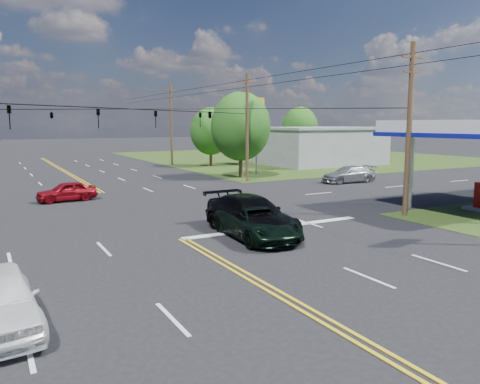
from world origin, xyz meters
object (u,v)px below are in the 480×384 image
tree_far_r (300,128)px  pickup_dkgreen (257,223)px  suv_black (251,215)px  retail_ne (321,147)px  tree_right_a (241,126)px  pole_right_far (171,123)px  pole_se (409,128)px  tree_right_b (211,131)px  pole_ne (247,126)px

tree_far_r → pickup_dkgreen: (-31.00, -39.55, -3.82)m
pickup_dkgreen → suv_black: suv_black is taller
tree_far_r → suv_black: (-30.73, -38.50, -3.66)m
retail_ne → tree_far_r: (4.00, 10.00, 2.34)m
tree_right_a → pole_right_far: bearing=93.6°
pole_se → tree_far_r: 44.30m
tree_right_b → pickup_dkgreen: 36.33m
tree_right_a → suv_black: 23.48m
pole_ne → pole_right_far: (0.00, 19.00, 0.25)m
pickup_dkgreen → retail_ne: bearing=51.8°
pole_right_far → tree_right_a: pole_right_far is taller
retail_ne → pole_se: 33.72m
pole_ne → suv_black: bearing=-119.1°
retail_ne → pole_se: (-17.00, -29.00, 2.72)m
tree_far_r → tree_right_b: bearing=-161.1°
pole_right_far → pole_ne: bearing=-90.0°
tree_right_a → pickup_dkgreen: (-11.00, -21.55, -4.15)m
pole_se → suv_black: bearing=177.1°
pole_se → pickup_dkgreen: 10.86m
pole_right_far → tree_right_a: bearing=-86.4°
tree_far_r → suv_black: 49.40m
pole_se → pole_right_far: 37.00m
retail_ne → tree_right_a: (-16.00, -8.00, 2.67)m
tree_right_a → suv_black: size_ratio=1.34×
pole_right_far → tree_right_a: size_ratio=1.22×
tree_right_a → tree_far_r: 26.91m
tree_far_r → pickup_dkgreen: bearing=-128.1°
pole_ne → retail_ne: bearing=32.9°
tree_right_a → tree_right_b: tree_right_a is taller
suv_black → tree_right_a: bearing=61.0°
tree_far_r → pickup_dkgreen: tree_far_r is taller
pole_right_far → tree_right_b: bearing=-48.8°
retail_ne → tree_right_b: bearing=163.5°
pole_right_far → tree_right_b: (3.50, -4.00, -0.95)m
retail_ne → pole_ne: pole_ne is taller
retail_ne → pole_right_far: bearing=154.8°
pole_right_far → pickup_dkgreen: (-10.00, -37.55, -4.44)m
retail_ne → pole_right_far: (-17.00, 8.00, 2.97)m
retail_ne → suv_black: 39.10m
pole_se → pole_right_far: (0.00, 37.00, 0.25)m
pole_ne → tree_right_a: (1.00, 3.00, -0.05)m
suv_black → pole_ne: bearing=59.5°
tree_right_a → tree_far_r: size_ratio=1.07×
pole_right_far → tree_far_r: (21.00, 2.00, -0.62)m
pole_ne → pole_right_far: pole_right_far is taller
pole_ne → tree_right_b: 15.42m
pole_right_far → retail_ne: bearing=-25.2°
pole_ne → pickup_dkgreen: size_ratio=1.82×
pole_ne → tree_right_a: size_ratio=1.16×
pole_right_far → suv_black: (-9.73, -36.50, -4.28)m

